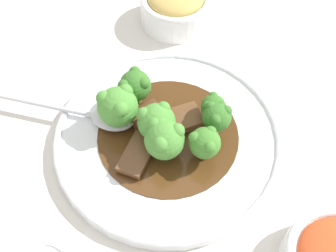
% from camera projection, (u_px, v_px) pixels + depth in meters
% --- Properties ---
extents(ground_plane, '(4.00, 4.00, 0.00)m').
position_uv_depth(ground_plane, '(168.00, 140.00, 0.54)').
color(ground_plane, silver).
extents(main_plate, '(0.30, 0.30, 0.02)m').
position_uv_depth(main_plate, '(168.00, 136.00, 0.53)').
color(main_plate, white).
rests_on(main_plate, ground_plane).
extents(beef_strip_0, '(0.07, 0.05, 0.01)m').
position_uv_depth(beef_strip_0, '(137.00, 154.00, 0.50)').
color(beef_strip_0, brown).
rests_on(beef_strip_0, main_plate).
extents(beef_strip_1, '(0.05, 0.03, 0.02)m').
position_uv_depth(beef_strip_1, '(149.00, 114.00, 0.53)').
color(beef_strip_1, '#56331E').
rests_on(beef_strip_1, main_plate).
extents(beef_strip_2, '(0.08, 0.07, 0.01)m').
position_uv_depth(beef_strip_2, '(175.00, 120.00, 0.52)').
color(beef_strip_2, brown).
rests_on(beef_strip_2, main_plate).
extents(broccoli_floret_0, '(0.05, 0.05, 0.06)m').
position_uv_depth(broccoli_floret_0, '(118.00, 106.00, 0.50)').
color(broccoli_floret_0, '#8EB756').
rests_on(broccoli_floret_0, main_plate).
extents(broccoli_floret_1, '(0.03, 0.03, 0.04)m').
position_uv_depth(broccoli_floret_1, '(213.00, 107.00, 0.51)').
color(broccoli_floret_1, '#8EB756').
rests_on(broccoli_floret_1, main_plate).
extents(broccoli_floret_2, '(0.04, 0.04, 0.05)m').
position_uv_depth(broccoli_floret_2, '(217.00, 117.00, 0.50)').
color(broccoli_floret_2, '#7FA84C').
rests_on(broccoli_floret_2, main_plate).
extents(broccoli_floret_3, '(0.04, 0.04, 0.05)m').
position_uv_depth(broccoli_floret_3, '(204.00, 143.00, 0.48)').
color(broccoli_floret_3, '#7FA84C').
rests_on(broccoli_floret_3, main_plate).
extents(broccoli_floret_4, '(0.04, 0.04, 0.05)m').
position_uv_depth(broccoli_floret_4, '(135.00, 85.00, 0.53)').
color(broccoli_floret_4, '#7FA84C').
rests_on(broccoli_floret_4, main_plate).
extents(broccoli_floret_5, '(0.05, 0.05, 0.06)m').
position_uv_depth(broccoli_floret_5, '(164.00, 139.00, 0.47)').
color(broccoli_floret_5, '#8EB756').
rests_on(broccoli_floret_5, main_plate).
extents(broccoli_floret_6, '(0.05, 0.05, 0.06)m').
position_uv_depth(broccoli_floret_6, '(156.00, 122.00, 0.49)').
color(broccoli_floret_6, '#7FA84C').
rests_on(broccoli_floret_6, main_plate).
extents(serving_spoon, '(0.11, 0.20, 0.01)m').
position_uv_depth(serving_spoon, '(100.00, 116.00, 0.53)').
color(serving_spoon, silver).
rests_on(serving_spoon, main_plate).
extents(side_bowl_appetizer, '(0.12, 0.12, 0.06)m').
position_uv_depth(side_bowl_appetizer, '(176.00, 6.00, 0.65)').
color(side_bowl_appetizer, white).
rests_on(side_bowl_appetizer, ground_plane).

